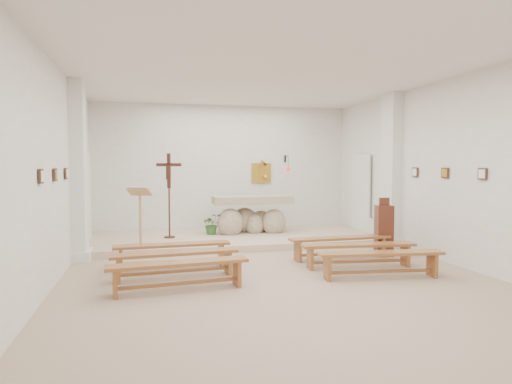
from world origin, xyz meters
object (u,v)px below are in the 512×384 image
object	(u,v)px
altar	(251,217)
crucifix_stand	(169,189)
bench_left_second	(175,258)
bench_right_front	(340,242)
bench_right_second	(359,250)
bench_right_third	(381,258)
donation_pedestal	(384,230)
bench_left_front	(172,250)
bench_left_third	(179,269)
lectern	(140,217)

from	to	relation	value
altar	crucifix_stand	size ratio (longest dim) A/B	1.01
altar	bench_left_second	xyz separation A→B (m)	(-2.15, -3.70, -0.21)
altar	bench_right_front	bearing A→B (deg)	-67.27
bench_right_second	bench_right_third	size ratio (longest dim) A/B	1.00
donation_pedestal	bench_left_front	size ratio (longest dim) A/B	0.57
bench_left_third	crucifix_stand	bearing A→B (deg)	83.10
bench_right_front	bench_right_second	bearing A→B (deg)	-92.24
lectern	donation_pedestal	size ratio (longest dim) A/B	1.06
bench_left_front	crucifix_stand	bearing A→B (deg)	85.84
bench_right_third	crucifix_stand	bearing A→B (deg)	134.53
lectern	bench_right_second	xyz separation A→B (m)	(3.88, -2.34, -0.45)
bench_left_second	altar	bearing A→B (deg)	54.80
altar	bench_left_second	bearing A→B (deg)	-119.02
bench_right_second	lectern	bearing A→B (deg)	154.68
bench_left_second	bench_right_third	distance (m)	3.39
crucifix_stand	altar	bearing A→B (deg)	30.60
crucifix_stand	bench_right_second	distance (m)	4.75
donation_pedestal	bench_right_third	world-z (taller)	donation_pedestal
crucifix_stand	bench_left_front	xyz separation A→B (m)	(-0.07, -2.54, -0.97)
crucifix_stand	donation_pedestal	distance (m)	4.95
altar	bench_left_third	bearing A→B (deg)	-114.39
crucifix_stand	bench_left_front	bearing A→B (deg)	-70.94
bench_left_front	donation_pedestal	bearing A→B (deg)	-1.13
altar	bench_right_third	distance (m)	4.66
crucifix_stand	bench_left_second	xyz separation A→B (m)	(-0.07, -3.34, -0.97)
crucifix_stand	lectern	bearing A→B (deg)	-102.40
lectern	bench_right_third	size ratio (longest dim) A/B	0.60
lectern	bench_right_second	distance (m)	4.55
crucifix_stand	bench_right_front	world-z (taller)	crucifix_stand
bench_left_front	bench_right_second	xyz separation A→B (m)	(3.30, -0.80, 0.00)
lectern	bench_left_third	world-z (taller)	lectern
lectern	crucifix_stand	distance (m)	1.31
crucifix_stand	bench_right_front	bearing A→B (deg)	-17.51
bench_right_front	lectern	bearing A→B (deg)	156.17
bench_right_front	bench_right_third	bearing A→B (deg)	-92.24
bench_right_second	bench_left_third	world-z (taller)	same
bench_right_front	crucifix_stand	bearing A→B (deg)	139.52
donation_pedestal	bench_right_third	size ratio (longest dim) A/B	0.57
lectern	bench_right_third	world-z (taller)	lectern
bench_right_front	bench_left_second	distance (m)	3.39
bench_left_front	bench_right_third	size ratio (longest dim) A/B	0.99
bench_right_third	donation_pedestal	bearing A→B (deg)	66.02
crucifix_stand	bench_right_front	distance (m)	4.22
crucifix_stand	bench_left_third	size ratio (longest dim) A/B	0.94
bench_left_second	bench_right_second	size ratio (longest dim) A/B	1.00
crucifix_stand	bench_right_third	xyz separation A→B (m)	(3.22, -4.15, -0.97)
altar	lectern	bearing A→B (deg)	-152.34
altar	donation_pedestal	bearing A→B (deg)	-51.21
donation_pedestal	crucifix_stand	bearing A→B (deg)	162.04
bench_left_front	bench_right_third	world-z (taller)	same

